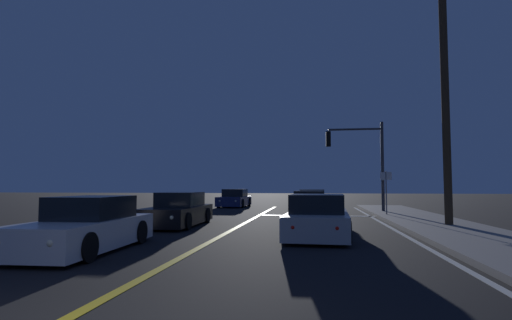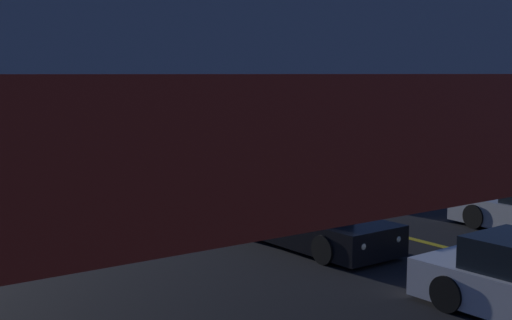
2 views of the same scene
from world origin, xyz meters
TOP-DOWN VIEW (x-y plane):
  - lane_line_center at (0.00, 9.86)m, footprint 0.20×33.51m
  - stop_bar at (3.04, 18.21)m, footprint 6.08×0.50m
  - car_lead_oncoming_navy at (-3.08, 26.49)m, footprint 2.07×4.26m
  - car_distant_tail_teal at (2.74, 24.74)m, footprint 2.10×4.71m
  - car_parked_curb_charcoal at (2.69, 17.62)m, footprint 1.86×4.52m
  - car_side_waiting_black at (-2.46, 12.13)m, footprint 1.90×4.74m
  - traffic_signal_near_right at (5.68, 20.51)m, footprint 3.31×0.28m
  - street_sign_corner at (6.58, 17.71)m, footprint 0.56×0.11m

SIDE VIEW (x-z plane):
  - lane_line_center at x=0.00m, z-range 0.00..0.01m
  - stop_bar at x=3.04m, z-range 0.00..0.01m
  - car_parked_curb_charcoal at x=2.69m, z-range -0.09..1.25m
  - car_lead_oncoming_navy at x=-3.08m, z-range -0.09..1.25m
  - car_side_waiting_black at x=-2.46m, z-range -0.09..1.25m
  - car_distant_tail_teal at x=2.74m, z-range -0.09..1.25m
  - street_sign_corner at x=6.58m, z-range 0.41..2.75m
  - traffic_signal_near_right at x=5.68m, z-range 0.86..6.19m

